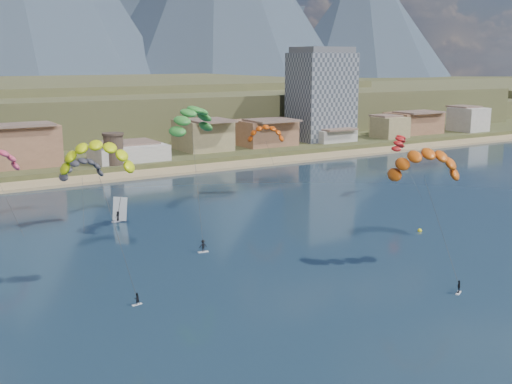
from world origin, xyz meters
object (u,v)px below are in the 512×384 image
Objects in this scene: windsurfer at (119,214)px; kitesurfer_orange at (426,159)px; kitesurfer_yellow at (97,152)px; watchtower at (114,149)px; kitesurfer_green at (192,117)px; buoy at (420,231)px; apartment_tower at (321,94)px.

kitesurfer_orange is at bearing -56.52° from windsurfer.
watchtower is at bearing 70.24° from kitesurfer_yellow.
kitesurfer_orange is 40.87m from kitesurfer_green.
kitesurfer_green is 45.05m from buoy.
kitesurfer_green is at bearing -50.13° from windsurfer.
kitesurfer_yellow is at bearing -109.76° from watchtower.
kitesurfer_green reaches higher than windsurfer.
kitesurfer_green is 24.26m from windsurfer.
apartment_tower reaches higher than kitesurfer_green.
kitesurfer_green is (22.74, 18.63, 2.12)m from kitesurfer_yellow.
kitesurfer_yellow reaches higher than watchtower.
watchtower is 90.09m from buoy.
watchtower reaches higher than windsurfer.
apartment_tower is at bearing 34.05° from windsurfer.
kitesurfer_yellow is at bearing -138.79° from apartment_tower.
apartment_tower is 116.01m from kitesurfer_green.
apartment_tower is 1.51× the size of kitesurfer_yellow.
apartment_tower is at bearing 59.60° from kitesurfer_orange.
kitesurfer_orange is 0.83× the size of kitesurfer_green.
windsurfer is (-96.55, -65.25, -16.37)m from apartment_tower.
apartment_tower reaches higher than buoy.
windsurfer is at bearing -107.90° from watchtower.
windsurfer reaches higher than buoy.
apartment_tower is at bearing 41.21° from kitesurfer_yellow.
kitesurfer_green reaches higher than kitesurfer_orange.
windsurfer is (-16.55, -51.25, -4.92)m from watchtower.
kitesurfer_yellow is 29.47m from kitesurfer_green.
watchtower is at bearing 107.32° from buoy.
apartment_tower reaches higher than kitesurfer_orange.
buoy is at bearing -34.17° from kitesurfer_green.
windsurfer is (-30.88, 46.69, -14.21)m from kitesurfer_orange.
kitesurfer_yellow is 1.04× the size of kitesurfer_orange.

